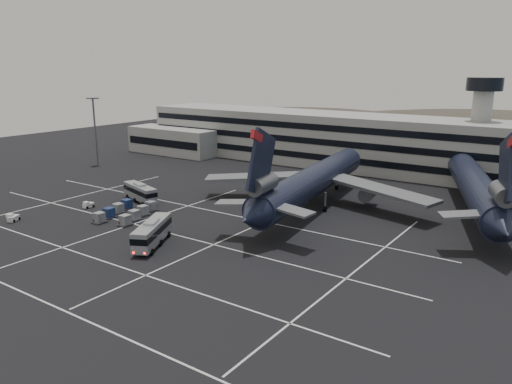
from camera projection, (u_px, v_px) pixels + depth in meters
ground at (140, 237)px, 79.80m from camera, size 260.00×260.00×0.00m
lane_markings at (147, 237)px, 79.85m from camera, size 90.00×55.62×0.01m
terminal at (327, 140)px, 136.37m from camera, size 125.00×26.00×24.00m
hills at (479, 161)px, 208.20m from camera, size 352.00×180.00×44.00m
lightpole_left at (94, 122)px, 135.14m from camera, size 2.40×2.40×18.28m
trijet_main at (312, 181)px, 95.06m from camera, size 46.95×57.61×18.08m
trijet_far at (476, 186)px, 90.65m from camera, size 27.39×55.93×18.08m
bus_near at (152, 232)px, 75.53m from camera, size 7.35×11.22×3.97m
bus_far at (140, 192)px, 100.11m from camera, size 10.77×5.48×3.72m
tug_a at (88, 205)px, 95.97m from camera, size 1.24×2.03×1.28m
tug_b at (13, 218)px, 87.61m from camera, size 2.15×2.51×1.39m
uld_cluster at (126, 212)px, 90.22m from camera, size 10.20×12.99×1.88m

